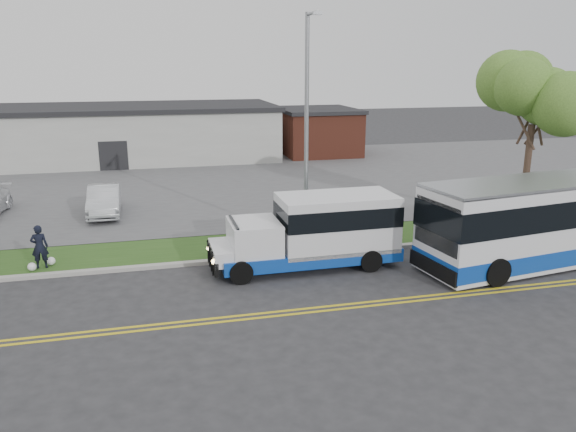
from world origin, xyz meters
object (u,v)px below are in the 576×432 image
object	(u,v)px
transit_bus	(561,219)
parked_car_a	(104,200)
shuttle_bus	(319,229)
streetlight_near	(307,123)
tree_east	(535,95)
pedestrian	(39,247)

from	to	relation	value
transit_bus	parked_car_a	bearing A→B (deg)	140.16
shuttle_bus	transit_bus	world-z (taller)	transit_bus
streetlight_near	shuttle_bus	bearing A→B (deg)	-95.95
tree_east	shuttle_bus	bearing A→B (deg)	-164.51
transit_bus	parked_car_a	world-z (taller)	transit_bus
pedestrian	tree_east	bearing A→B (deg)	179.28
transit_bus	pedestrian	size ratio (longest dim) A/B	7.27
streetlight_near	transit_bus	distance (m)	10.86
tree_east	parked_car_a	xyz separation A→B (m)	(-19.86, 6.47, -5.37)
tree_east	parked_car_a	distance (m)	21.57
streetlight_near	pedestrian	size ratio (longest dim) A/B	5.58
pedestrian	shuttle_bus	bearing A→B (deg)	165.33
transit_bus	pedestrian	bearing A→B (deg)	161.58
transit_bus	parked_car_a	xyz separation A→B (m)	(-18.11, 11.20, -0.86)
streetlight_near	pedestrian	bearing A→B (deg)	-175.58
streetlight_near	parked_car_a	distance (m)	11.97
shuttle_bus	parked_car_a	distance (m)	12.88
transit_bus	pedestrian	distance (m)	20.29
shuttle_bus	streetlight_near	bearing A→B (deg)	83.51
shuttle_bus	parked_car_a	world-z (taller)	shuttle_bus
tree_east	transit_bus	xyz separation A→B (m)	(-1.75, -4.73, -4.51)
shuttle_bus	pedestrian	distance (m)	10.61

